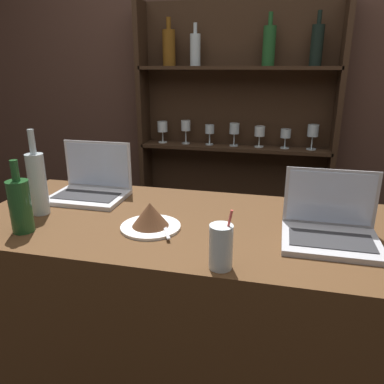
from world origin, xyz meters
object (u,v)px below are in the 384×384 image
laptop_near (91,185)px  cake_plate (150,217)px  wine_bottle_clear (37,182)px  laptop_far (330,226)px  wine_bottle_green (20,205)px  water_glass (221,247)px

laptop_near → cake_plate: size_ratio=1.48×
laptop_near → wine_bottle_clear: size_ratio=0.96×
laptop_near → laptop_far: (0.94, -0.20, -0.00)m
cake_plate → wine_bottle_green: 0.43m
laptop_far → water_glass: (-0.31, -0.26, 0.02)m
cake_plate → wine_bottle_green: wine_bottle_green is taller
laptop_near → cake_plate: (0.35, -0.26, -0.01)m
cake_plate → wine_bottle_green: size_ratio=0.84×
water_glass → laptop_near: bearing=143.7°
laptop_far → wine_bottle_green: 1.01m
cake_plate → wine_bottle_clear: (-0.45, 0.04, 0.08)m
water_glass → wine_bottle_clear: wine_bottle_clear is taller
wine_bottle_green → laptop_near: bearing=81.7°
cake_plate → laptop_near: bearing=144.0°
laptop_near → wine_bottle_clear: 0.25m
laptop_far → water_glass: bearing=-140.4°
laptop_far → wine_bottle_green: size_ratio=1.20×
laptop_near → wine_bottle_clear: bearing=-113.2°
laptop_far → water_glass: 0.40m
water_glass → wine_bottle_green: 0.69m
cake_plate → wine_bottle_green: bearing=-163.5°
laptop_near → wine_bottle_green: bearing=-98.3°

